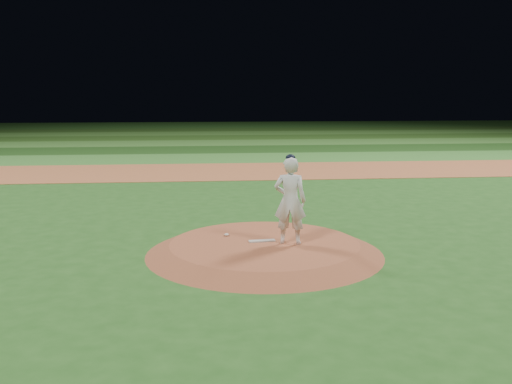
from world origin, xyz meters
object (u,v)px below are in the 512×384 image
at_px(rosin_bag, 227,235).
at_px(pitchers_mound, 264,248).
at_px(pitching_rubber, 262,241).
at_px(pitcher_on_mound, 290,200).

bearing_deg(rosin_bag, pitchers_mound, -40.54).
height_order(pitching_rubber, rosin_bag, rosin_bag).
bearing_deg(pitching_rubber, pitcher_on_mound, -26.97).
bearing_deg(pitcher_on_mound, pitchers_mound, 168.31).
relative_size(pitchers_mound, rosin_bag, 47.69).
relative_size(pitching_rubber, pitcher_on_mound, 0.30).
bearing_deg(pitchers_mound, pitcher_on_mound, -11.69).
distance_m(pitchers_mound, rosin_bag, 1.13).
xyz_separation_m(pitching_rubber, pitcher_on_mound, (0.62, -0.24, 1.00)).
relative_size(pitching_rubber, rosin_bag, 5.38).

